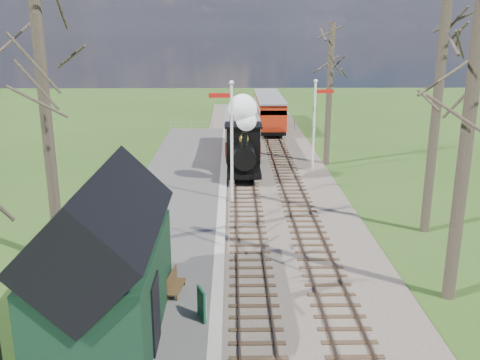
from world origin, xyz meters
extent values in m
ellipsoid|color=#385B23|center=(-25.00, 60.00, -14.76)|extent=(57.60, 36.00, 16.20)
ellipsoid|color=#385B23|center=(10.00, 65.00, -18.04)|extent=(70.40, 44.00, 19.80)
ellipsoid|color=#385B23|center=(-8.00, 70.00, -16.40)|extent=(64.00, 40.00, 18.00)
cube|color=brown|center=(1.30, 22.00, 0.05)|extent=(8.00, 60.00, 0.10)
cube|color=brown|center=(-0.50, 22.00, 0.14)|extent=(0.07, 60.00, 0.12)
cube|color=brown|center=(0.50, 22.00, 0.14)|extent=(0.07, 60.00, 0.12)
cube|color=#38281C|center=(0.00, 22.00, 0.10)|extent=(1.60, 60.00, 0.09)
cube|color=brown|center=(2.10, 22.00, 0.14)|extent=(0.07, 60.00, 0.12)
cube|color=brown|center=(3.10, 22.00, 0.14)|extent=(0.07, 60.00, 0.12)
cube|color=#38281C|center=(2.60, 22.00, 0.10)|extent=(1.60, 60.00, 0.09)
cube|color=#474442|center=(-3.50, 14.00, 0.10)|extent=(5.00, 44.00, 0.20)
cube|color=#B2AD9E|center=(-1.20, 14.00, 0.10)|extent=(0.40, 44.00, 0.21)
cube|color=black|center=(-4.30, 4.00, 1.50)|extent=(3.00, 6.00, 2.60)
cube|color=black|center=(-4.30, 4.00, 3.35)|extent=(3.25, 6.30, 3.25)
cube|color=black|center=(-2.78, 3.00, 1.20)|extent=(0.06, 1.20, 2.00)
cylinder|color=silver|center=(-0.70, 16.00, 3.00)|extent=(0.14, 0.14, 6.00)
sphere|color=silver|center=(-0.70, 16.00, 6.10)|extent=(0.24, 0.24, 0.24)
cube|color=#B7140F|center=(-1.25, 16.00, 5.50)|extent=(1.10, 0.08, 0.22)
cube|color=black|center=(-0.70, 16.00, 4.40)|extent=(0.18, 0.06, 0.30)
cylinder|color=silver|center=(4.30, 22.00, 2.75)|extent=(0.14, 0.14, 5.50)
sphere|color=silver|center=(4.30, 22.00, 5.60)|extent=(0.24, 0.24, 0.24)
cube|color=#B7140F|center=(4.85, 22.00, 5.00)|extent=(1.10, 0.08, 0.22)
cube|color=black|center=(4.30, 22.00, 3.90)|extent=(0.18, 0.06, 0.30)
cylinder|color=#382D23|center=(-7.30, 9.00, 5.50)|extent=(0.41, 0.41, 11.00)
cylinder|color=#382D23|center=(6.50, 6.00, 6.00)|extent=(0.42, 0.42, 12.00)
cylinder|color=#382D23|center=(7.80, 12.00, 5.00)|extent=(0.40, 0.40, 10.00)
cylinder|color=#382D23|center=(5.50, 24.00, 4.50)|extent=(0.39, 0.39, 9.00)
cube|color=slate|center=(0.30, 36.00, 0.75)|extent=(12.60, 0.02, 0.01)
cube|color=slate|center=(0.30, 36.00, 0.45)|extent=(12.60, 0.02, 0.02)
cylinder|color=slate|center=(0.30, 36.00, 0.50)|extent=(0.08, 0.08, 1.00)
cube|color=black|center=(0.00, 20.61, 0.70)|extent=(1.90, 4.46, 0.28)
cylinder|color=black|center=(0.00, 19.94, 1.71)|extent=(1.23, 2.90, 1.23)
cube|color=black|center=(0.00, 21.95, 1.82)|extent=(2.01, 1.79, 2.23)
cylinder|color=black|center=(0.00, 18.83, 2.71)|extent=(0.31, 0.31, 0.89)
sphere|color=gold|center=(0.00, 20.28, 2.49)|extent=(0.58, 0.58, 0.58)
sphere|color=white|center=(0.10, 18.83, 3.77)|extent=(1.12, 1.12, 1.12)
sphere|color=white|center=(-0.10, 18.94, 4.44)|extent=(1.56, 1.56, 1.56)
cylinder|color=black|center=(-0.50, 19.27, 0.56)|extent=(0.11, 0.71, 0.71)
cylinder|color=black|center=(0.50, 19.27, 0.56)|extent=(0.11, 0.71, 0.71)
cube|color=black|center=(0.00, 26.61, 0.59)|extent=(2.12, 7.81, 0.33)
cube|color=#591914|center=(0.00, 26.61, 1.26)|extent=(2.23, 7.81, 1.00)
cube|color=beige|center=(0.00, 26.61, 2.26)|extent=(2.23, 7.81, 1.00)
cube|color=slate|center=(0.00, 26.61, 2.82)|extent=(2.34, 8.04, 0.13)
cube|color=black|center=(2.60, 34.30, 0.57)|extent=(2.02, 5.32, 0.32)
cube|color=#98210C|center=(2.60, 34.30, 1.21)|extent=(2.13, 5.32, 0.96)
cube|color=beige|center=(2.60, 34.30, 2.17)|extent=(2.13, 5.32, 0.96)
cube|color=slate|center=(2.60, 34.30, 2.70)|extent=(2.23, 5.53, 0.13)
cube|color=black|center=(2.60, 39.80, 0.57)|extent=(2.02, 5.32, 0.32)
cube|color=#98210C|center=(2.60, 39.80, 1.21)|extent=(2.13, 5.32, 0.96)
cube|color=beige|center=(2.60, 39.80, 2.17)|extent=(2.13, 5.32, 0.96)
cube|color=slate|center=(2.60, 39.80, 2.70)|extent=(2.23, 5.53, 0.13)
cube|color=#0D4027|center=(-1.63, 4.41, 0.69)|extent=(0.30, 0.65, 0.98)
cube|color=silver|center=(-1.58, 4.43, 0.69)|extent=(0.22, 0.55, 0.80)
cube|color=#422E17|center=(-2.55, 6.09, 0.40)|extent=(0.55, 1.29, 0.05)
cube|color=#422E17|center=(-2.71, 6.11, 0.65)|extent=(0.24, 1.24, 0.53)
cube|color=#422E17|center=(-2.42, 5.55, 0.29)|extent=(0.05, 0.05, 0.18)
cube|color=#422E17|center=(-2.68, 6.62, 0.29)|extent=(0.05, 0.05, 0.18)
imported|color=black|center=(-3.00, 2.53, 0.96)|extent=(0.56, 0.65, 1.52)
camera|label=1|loc=(-0.70, -9.95, 8.66)|focal=40.00mm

